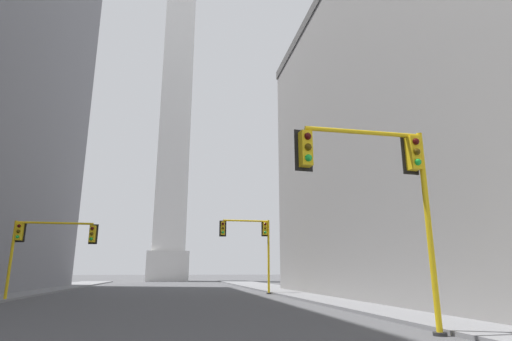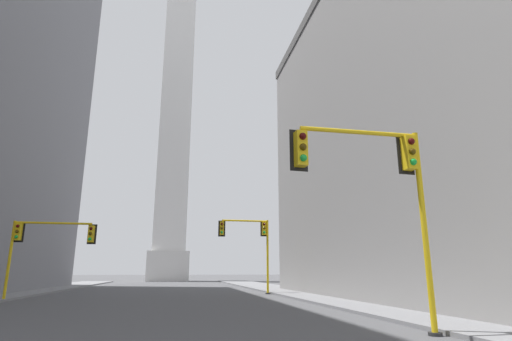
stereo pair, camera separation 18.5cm
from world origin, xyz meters
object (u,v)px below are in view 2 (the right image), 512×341
(obelisk, at_px, (176,110))
(traffic_light_near_right, at_px, (379,176))
(traffic_light_mid_right, at_px, (251,237))
(traffic_light_mid_left, at_px, (42,240))

(obelisk, distance_m, traffic_light_near_right, 72.12)
(obelisk, height_order, traffic_light_near_right, obelisk)
(obelisk, bearing_deg, traffic_light_mid_right, -80.51)
(traffic_light_mid_right, relative_size, traffic_light_mid_left, 1.15)
(obelisk, relative_size, traffic_light_mid_right, 11.51)
(traffic_light_mid_right, bearing_deg, traffic_light_near_right, -90.21)
(obelisk, bearing_deg, traffic_light_mid_left, -98.70)
(traffic_light_near_right, bearing_deg, traffic_light_mid_left, 130.23)
(traffic_light_mid_right, bearing_deg, traffic_light_mid_left, -162.35)
(traffic_light_near_right, relative_size, traffic_light_mid_right, 1.03)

